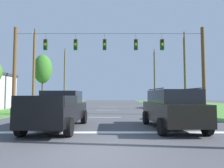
% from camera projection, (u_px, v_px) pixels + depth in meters
% --- Properties ---
extents(ground_plane, '(120.00, 120.00, 0.00)m').
position_uv_depth(ground_plane, '(93.00, 152.00, 5.70)').
color(ground_plane, '#47474C').
extents(stop_bar_stripe, '(14.33, 0.45, 0.01)m').
position_uv_depth(stop_bar_stripe, '(100.00, 132.00, 8.69)').
color(stop_bar_stripe, white).
rests_on(stop_bar_stripe, ground).
extents(lane_dash_0, '(2.50, 0.15, 0.01)m').
position_uv_depth(lane_dash_0, '(104.00, 117.00, 14.68)').
color(lane_dash_0, white).
rests_on(lane_dash_0, ground).
extents(lane_dash_1, '(2.50, 0.15, 0.01)m').
position_uv_depth(lane_dash_1, '(107.00, 110.00, 21.97)').
color(lane_dash_1, white).
rests_on(lane_dash_1, ground).
extents(lane_dash_2, '(2.50, 0.15, 0.01)m').
position_uv_depth(lane_dash_2, '(108.00, 107.00, 27.49)').
color(lane_dash_2, white).
rests_on(lane_dash_2, ground).
extents(overhead_signal_span, '(16.98, 0.31, 7.78)m').
position_uv_depth(overhead_signal_span, '(108.00, 65.00, 16.64)').
color(overhead_signal_span, brown).
rests_on(overhead_signal_span, ground).
extents(pickup_truck, '(2.38, 5.44, 1.95)m').
position_uv_depth(pickup_truck, '(59.00, 110.00, 9.79)').
color(pickup_truck, black).
rests_on(pickup_truck, ground).
extents(suv_black, '(2.33, 4.86, 2.05)m').
position_uv_depth(suv_black, '(171.00, 108.00, 9.68)').
color(suv_black, black).
rests_on(suv_black, ground).
extents(distant_car_crossing_white, '(2.14, 4.36, 1.52)m').
position_uv_depth(distant_car_crossing_white, '(158.00, 102.00, 25.14)').
color(distant_car_crossing_white, silver).
rests_on(distant_car_crossing_white, ground).
extents(distant_car_oncoming, '(2.35, 4.46, 1.52)m').
position_uv_depth(distant_car_oncoming, '(35.00, 102.00, 25.40)').
color(distant_car_oncoming, silver).
rests_on(distant_car_oncoming, ground).
extents(utility_pole_mid_right, '(0.28, 1.91, 9.59)m').
position_uv_depth(utility_pole_mid_right, '(184.00, 72.00, 23.13)').
color(utility_pole_mid_right, brown).
rests_on(utility_pole_mid_right, ground).
extents(utility_pole_far_right, '(0.32, 1.66, 11.37)m').
position_uv_depth(utility_pole_far_right, '(154.00, 77.00, 39.33)').
color(utility_pole_far_right, brown).
rests_on(utility_pole_far_right, ground).
extents(utility_pole_mid_left, '(0.31, 1.53, 9.96)m').
position_uv_depth(utility_pole_mid_left, '(33.00, 70.00, 23.07)').
color(utility_pole_mid_left, brown).
rests_on(utility_pole_mid_left, ground).
extents(utility_pole_far_left, '(0.32, 1.94, 11.59)m').
position_uv_depth(utility_pole_far_left, '(64.00, 76.00, 39.31)').
color(utility_pole_far_left, brown).
rests_on(utility_pole_far_left, ground).
extents(tree_roadside_left, '(2.86, 2.86, 8.26)m').
position_uv_depth(tree_roadside_left, '(42.00, 69.00, 30.33)').
color(tree_roadside_left, brown).
rests_on(tree_roadside_left, ground).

